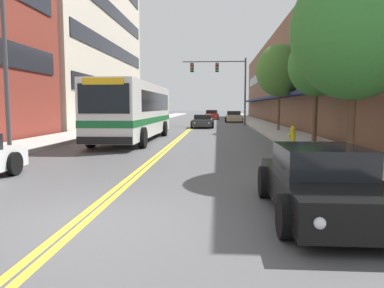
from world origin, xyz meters
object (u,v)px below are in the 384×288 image
(street_tree_right_far, at_px, (280,71))
(street_lamp_left_near, at_px, (9,9))
(city_bus, at_px, (135,109))
(car_black_parked_right_foreground, at_px, (322,183))
(car_beige_parked_right_mid, at_px, (234,117))
(car_dark_grey_moving_second, at_px, (203,121))
(car_charcoal_parked_left_mid, at_px, (142,121))
(fire_hydrant, at_px, (293,135))
(street_tree_right_near, at_px, (355,30))
(car_navy_parked_left_far, at_px, (154,119))
(car_red_moving_third, at_px, (212,115))
(street_tree_right_mid, at_px, (317,66))
(car_slate_blue_moving_lead, at_px, (212,114))
(traffic_signal_mast, at_px, (224,78))

(street_tree_right_far, bearing_deg, street_lamp_left_near, -127.56)
(city_bus, bearing_deg, car_black_parked_right_foreground, -65.56)
(car_beige_parked_right_mid, distance_m, street_tree_right_far, 19.33)
(city_bus, bearing_deg, car_dark_grey_moving_second, 75.40)
(car_charcoal_parked_left_mid, height_order, fire_hydrant, car_charcoal_parked_left_mid)
(city_bus, relative_size, fire_hydrant, 13.58)
(car_charcoal_parked_left_mid, height_order, street_tree_right_near, street_tree_right_near)
(car_black_parked_right_foreground, distance_m, street_lamp_left_near, 12.30)
(street_tree_right_far, bearing_deg, car_navy_parked_left_far, 137.07)
(street_lamp_left_near, bearing_deg, car_red_moving_third, 81.50)
(car_dark_grey_moving_second, bearing_deg, car_red_moving_third, 88.77)
(street_lamp_left_near, bearing_deg, car_black_parked_right_foreground, -34.30)
(car_charcoal_parked_left_mid, height_order, car_dark_grey_moving_second, car_charcoal_parked_left_mid)
(car_dark_grey_moving_second, height_order, street_tree_right_mid, street_tree_right_mid)
(car_black_parked_right_foreground, distance_m, street_tree_right_near, 6.41)
(car_charcoal_parked_left_mid, relative_size, street_tree_right_far, 0.69)
(car_black_parked_right_foreground, bearing_deg, fire_hydrant, 81.41)
(street_lamp_left_near, bearing_deg, street_tree_right_near, -7.72)
(street_tree_right_near, height_order, fire_hydrant, street_tree_right_near)
(car_red_moving_third, xyz_separation_m, street_tree_right_near, (4.92, -45.45, 3.58))
(fire_hydrant, bearing_deg, car_charcoal_parked_left_mid, 124.26)
(car_black_parked_right_foreground, bearing_deg, street_tree_right_far, 82.85)
(car_black_parked_right_foreground, bearing_deg, street_tree_right_mid, 76.34)
(street_tree_right_mid, relative_size, fire_hydrant, 6.21)
(fire_hydrant, bearing_deg, street_tree_right_near, -85.91)
(city_bus, xyz_separation_m, car_slate_blue_moving_lead, (3.95, 42.40, -1.18))
(car_dark_grey_moving_second, bearing_deg, street_lamp_left_near, -105.79)
(car_charcoal_parked_left_mid, height_order, street_lamp_left_near, street_lamp_left_near)
(car_beige_parked_right_mid, distance_m, car_slate_blue_moving_lead, 16.53)
(car_beige_parked_right_mid, distance_m, car_dark_grey_moving_second, 13.40)
(car_slate_blue_moving_lead, distance_m, fire_hydrant, 46.13)
(street_lamp_left_near, xyz_separation_m, street_tree_right_near, (11.48, -1.56, -1.20))
(car_black_parked_right_foreground, height_order, car_red_moving_third, car_red_moving_third)
(car_navy_parked_left_far, distance_m, car_slate_blue_moving_lead, 25.05)
(car_black_parked_right_foreground, distance_m, fire_hydrant, 11.32)
(car_charcoal_parked_left_mid, distance_m, street_tree_right_near, 24.46)
(fire_hydrant, bearing_deg, street_lamp_left_near, -156.35)
(city_bus, distance_m, street_lamp_left_near, 9.47)
(car_charcoal_parked_left_mid, distance_m, fire_hydrant, 18.44)
(car_navy_parked_left_far, height_order, street_tree_right_near, street_tree_right_near)
(car_red_moving_third, bearing_deg, street_tree_right_near, -83.82)
(car_black_parked_right_foreground, relative_size, street_tree_right_far, 0.66)
(car_dark_grey_moving_second, bearing_deg, street_tree_right_far, -43.76)
(car_navy_parked_left_far, height_order, fire_hydrant, car_navy_parked_left_far)
(car_red_moving_third, distance_m, street_tree_right_near, 45.85)
(car_charcoal_parked_left_mid, relative_size, car_beige_parked_right_mid, 0.93)
(car_charcoal_parked_left_mid, relative_size, car_black_parked_right_foreground, 1.05)
(street_tree_right_mid, bearing_deg, car_red_moving_third, 98.97)
(car_dark_grey_moving_second, bearing_deg, car_charcoal_parked_left_mid, -165.16)
(car_black_parked_right_foreground, relative_size, traffic_signal_mast, 0.62)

